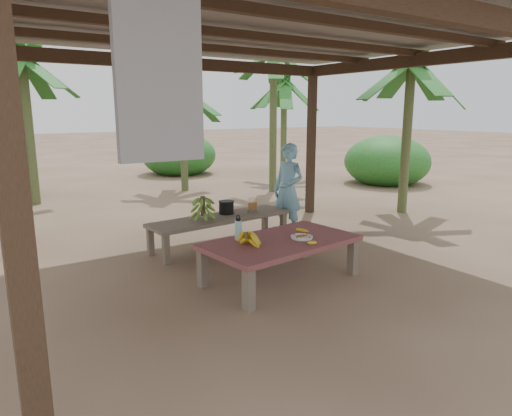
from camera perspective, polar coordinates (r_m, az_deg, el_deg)
ground at (r=5.77m, az=0.03°, el=-8.00°), size 80.00×80.00×0.00m
pavilion at (r=5.46m, az=-0.00°, el=20.48°), size 6.60×5.60×2.95m
work_table at (r=5.38m, az=3.10°, el=-4.65°), size 1.90×1.19×0.50m
bench at (r=6.76m, az=-4.39°, el=-1.53°), size 2.24×0.79×0.45m
ripe_banana_bunch at (r=5.06m, az=-1.18°, el=-3.88°), size 0.37×0.35×0.18m
plate at (r=5.42m, az=5.75°, el=-3.65°), size 0.26×0.26×0.04m
loose_banana_front at (r=5.19m, az=7.04°, el=-4.33°), size 0.15×0.06×0.04m
loose_banana_side at (r=5.71m, az=5.80°, el=-2.78°), size 0.15×0.14×0.04m
water_flask at (r=5.33m, az=-2.23°, el=-2.66°), size 0.08×0.08×0.30m
green_banana_stalk at (r=6.55m, az=-6.66°, el=0.08°), size 0.34×0.34×0.36m
cooking_pot at (r=6.91m, az=-3.73°, el=0.05°), size 0.22×0.22×0.19m
skewer_rack at (r=7.00m, az=-0.44°, el=0.45°), size 0.19×0.10×0.24m
woman at (r=7.28m, az=4.06°, el=2.25°), size 0.48×0.61×1.49m
banana_plant_ne at (r=11.36m, az=2.21°, el=17.81°), size 1.80×1.80×3.62m
banana_plant_n at (r=11.55m, az=-9.22°, el=13.25°), size 1.80×1.80×2.73m
banana_plant_nw at (r=10.80m, az=-27.11°, el=15.10°), size 1.80×1.80×3.28m
banana_plant_e at (r=9.38m, az=18.79°, el=15.47°), size 1.80×1.80×3.13m
banana_plant_far at (r=13.62m, az=3.54°, el=14.42°), size 1.80×1.80×3.03m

